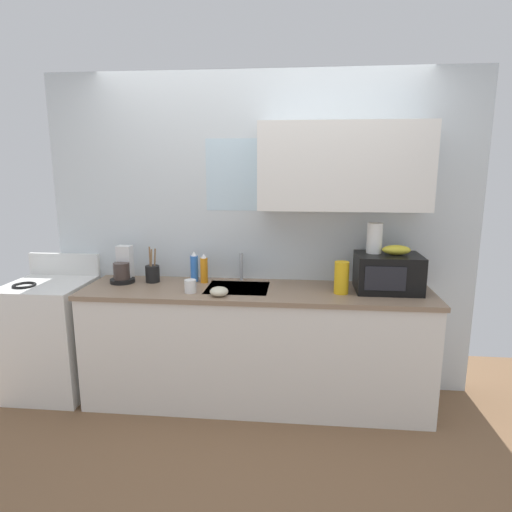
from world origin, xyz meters
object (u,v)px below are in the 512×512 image
(stove_range, at_px, (52,337))
(cereal_canister, at_px, (342,278))
(paper_towel_roll, at_px, (375,238))
(microwave, at_px, (388,273))
(dish_soap_bottle_orange, at_px, (204,269))
(mug_white, at_px, (190,286))
(banana_bunch, at_px, (396,250))
(coffee_maker, at_px, (123,269))
(small_bowl, at_px, (219,291))
(dish_soap_bottle_blue, at_px, (194,267))
(utensil_crock, at_px, (153,273))

(stove_range, distance_m, cereal_canister, 2.32)
(stove_range, xyz_separation_m, paper_towel_roll, (2.49, 0.10, 0.82))
(paper_towel_roll, bearing_deg, cereal_canister, -147.99)
(microwave, height_order, cereal_canister, microwave)
(dish_soap_bottle_orange, xyz_separation_m, mug_white, (-0.04, -0.28, -0.06))
(cereal_canister, bearing_deg, banana_bunch, 14.38)
(banana_bunch, relative_size, coffee_maker, 0.71)
(microwave, relative_size, small_bowl, 3.54)
(cereal_canister, bearing_deg, small_bowl, -170.08)
(banana_bunch, bearing_deg, paper_towel_roll, 161.57)
(stove_range, relative_size, paper_towel_roll, 4.91)
(cereal_canister, distance_m, small_bowl, 0.87)
(microwave, height_order, dish_soap_bottle_orange, microwave)
(banana_bunch, bearing_deg, dish_soap_bottle_orange, 176.26)
(coffee_maker, height_order, mug_white, coffee_maker)
(dish_soap_bottle_orange, xyz_separation_m, small_bowl, (0.18, -0.34, -0.08))
(stove_range, height_order, dish_soap_bottle_orange, dish_soap_bottle_orange)
(paper_towel_roll, relative_size, small_bowl, 1.69)
(small_bowl, bearing_deg, stove_range, 171.71)
(stove_range, distance_m, coffee_maker, 0.80)
(dish_soap_bottle_orange, bearing_deg, dish_soap_bottle_blue, 160.51)
(coffee_maker, xyz_separation_m, dish_soap_bottle_orange, (0.64, 0.04, 0.00))
(dish_soap_bottle_orange, distance_m, dish_soap_bottle_blue, 0.09)
(mug_white, xyz_separation_m, small_bowl, (0.22, -0.06, -0.02))
(banana_bunch, bearing_deg, dish_soap_bottle_blue, 175.34)
(cereal_canister, bearing_deg, utensil_crock, 173.29)
(dish_soap_bottle_orange, relative_size, small_bowl, 1.77)
(stove_range, bearing_deg, microwave, 0.99)
(banana_bunch, height_order, dish_soap_bottle_orange, banana_bunch)
(cereal_canister, height_order, utensil_crock, utensil_crock)
(small_bowl, bearing_deg, cereal_canister, 9.92)
(banana_bunch, relative_size, small_bowl, 1.54)
(cereal_canister, bearing_deg, dish_soap_bottle_blue, 168.75)
(microwave, relative_size, coffee_maker, 1.64)
(dish_soap_bottle_orange, height_order, cereal_canister, same)
(dish_soap_bottle_orange, bearing_deg, cereal_canister, -10.56)
(stove_range, height_order, paper_towel_roll, paper_towel_roll)
(stove_range, distance_m, utensil_crock, 0.97)
(coffee_maker, relative_size, dish_soap_bottle_orange, 1.21)
(microwave, bearing_deg, paper_towel_roll, 152.62)
(stove_range, relative_size, cereal_canister, 4.67)
(paper_towel_roll, distance_m, utensil_crock, 1.71)
(microwave, distance_m, coffee_maker, 2.01)
(coffee_maker, height_order, cereal_canister, coffee_maker)
(cereal_canister, bearing_deg, stove_range, 178.64)
(microwave, xyz_separation_m, small_bowl, (-1.20, -0.25, -0.10))
(coffee_maker, height_order, utensil_crock, same)
(small_bowl, bearing_deg, banana_bunch, 11.33)
(paper_towel_roll, xyz_separation_m, mug_white, (-1.32, -0.24, -0.33))
(paper_towel_roll, bearing_deg, dish_soap_bottle_orange, 178.05)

